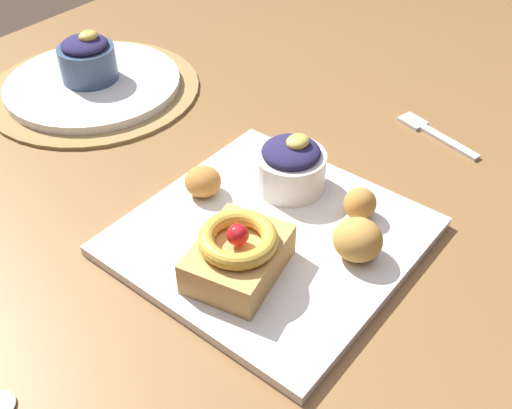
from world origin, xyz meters
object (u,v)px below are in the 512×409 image
at_px(fritter_front, 360,204).
at_px(fritter_middle, 203,181).
at_px(fritter_back, 358,240).
at_px(berry_ramekin, 291,166).
at_px(front_plate, 271,236).
at_px(back_plate, 93,84).
at_px(cake_slice, 238,253).
at_px(back_ramekin, 87,59).
at_px(fork, 432,133).

bearing_deg(fritter_front, fritter_middle, 115.67).
bearing_deg(fritter_front, fritter_back, -151.16).
bearing_deg(berry_ramekin, front_plate, -157.90).
bearing_deg(fritter_back, back_plate, 82.64).
distance_m(cake_slice, back_plate, 0.44).
xyz_separation_m(back_ramekin, fork, (0.20, -0.45, -0.05)).
distance_m(berry_ramekin, fritter_middle, 0.10).
height_order(front_plate, berry_ramekin, berry_ramekin).
distance_m(cake_slice, fritter_back, 0.12).
xyz_separation_m(cake_slice, back_ramekin, (0.16, 0.41, 0.01)).
height_order(cake_slice, berry_ramekin, berry_ramekin).
relative_size(fritter_front, fritter_back, 0.73).
height_order(berry_ramekin, fritter_front, berry_ramekin).
relative_size(cake_slice, back_ramekin, 1.44).
distance_m(fritter_front, fritter_back, 0.06).
xyz_separation_m(berry_ramekin, fork, (0.22, -0.08, -0.04)).
height_order(berry_ramekin, fritter_back, berry_ramekin).
relative_size(berry_ramekin, fritter_back, 1.60).
xyz_separation_m(berry_ramekin, back_ramekin, (0.02, 0.37, 0.01)).
distance_m(berry_ramekin, back_plate, 0.37).
bearing_deg(fork, back_ramekin, 38.68).
distance_m(cake_slice, fork, 0.36).
bearing_deg(back_ramekin, fritter_back, -97.54).
xyz_separation_m(fritter_front, fritter_middle, (-0.08, 0.16, -0.00)).
distance_m(fritter_back, back_plate, 0.49).
distance_m(berry_ramekin, fritter_front, 0.09).
height_order(fritter_front, fritter_middle, fritter_front).
relative_size(front_plate, berry_ramekin, 3.49).
relative_size(fritter_front, fritter_middle, 0.89).
height_order(front_plate, back_ramekin, back_ramekin).
height_order(cake_slice, fork, cake_slice).
relative_size(front_plate, fritter_back, 5.59).
xyz_separation_m(cake_slice, fritter_middle, (0.07, 0.11, -0.01)).
relative_size(berry_ramekin, fritter_middle, 1.96).
height_order(back_plate, back_ramekin, back_ramekin).
height_order(berry_ramekin, fork, berry_ramekin).
bearing_deg(fritter_back, berry_ramekin, 67.58).
bearing_deg(back_ramekin, fritter_front, -91.43).
relative_size(berry_ramekin, back_ramekin, 1.00).
bearing_deg(front_plate, berry_ramekin, 22.10).
bearing_deg(fritter_front, back_ramekin, 88.57).
bearing_deg(berry_ramekin, cake_slice, -163.76).
relative_size(front_plate, cake_slice, 2.43).
xyz_separation_m(front_plate, fritter_back, (0.03, -0.09, 0.03)).
bearing_deg(back_ramekin, back_plate, -113.01).
relative_size(fritter_front, back_plate, 0.15).
bearing_deg(back_ramekin, front_plate, -102.91).
relative_size(cake_slice, fritter_front, 3.14).
bearing_deg(cake_slice, berry_ramekin, 16.24).
xyz_separation_m(front_plate, fritter_front, (0.08, -0.06, 0.02)).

